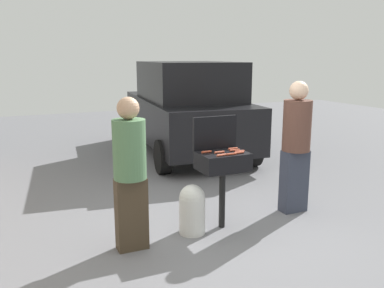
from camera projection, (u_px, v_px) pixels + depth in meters
The scene contains 15 objects.
ground_plane at pixel (223, 233), 5.04m from camera, with size 24.00×24.00×0.00m, color slate.
bbq_grill at pixel (223, 164), 5.04m from camera, with size 0.60×0.44×0.97m.
grill_lid_open at pixel (215, 133), 5.16m from camera, with size 0.60×0.05×0.42m, color black.
hot_dog_0 at pixel (222, 155), 4.83m from camera, with size 0.03×0.03×0.13m, color #C6593D.
hot_dog_1 at pixel (239, 151), 5.01m from camera, with size 0.03×0.03×0.13m, color #B74C33.
hot_dog_2 at pixel (207, 152), 4.99m from camera, with size 0.03×0.03×0.13m, color #AD4228.
hot_dog_3 at pixel (219, 152), 4.97m from camera, with size 0.03×0.03×0.13m, color #C6593D.
hot_dog_4 at pixel (235, 150), 5.08m from camera, with size 0.03×0.03×0.13m, color #B74C33.
hot_dog_5 at pixel (239, 153), 4.95m from camera, with size 0.03×0.03×0.13m, color #B74C33.
hot_dog_6 at pixel (233, 149), 5.16m from camera, with size 0.03×0.03×0.13m, color #B74C33.
hot_dog_7 at pixel (231, 154), 4.88m from camera, with size 0.03×0.03×0.13m, color #AD4228.
propane_tank at pixel (192, 208), 4.96m from camera, with size 0.32×0.32×0.62m.
person_left at pixel (130, 169), 4.43m from camera, with size 0.36×0.36×1.72m.
person_right at pixel (296, 142), 5.55m from camera, with size 0.38×0.38×1.81m.
parked_minivan at pixel (186, 108), 9.02m from camera, with size 2.43×4.59×2.02m.
Camera 1 is at (-2.28, -4.13, 2.13)m, focal length 38.21 mm.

